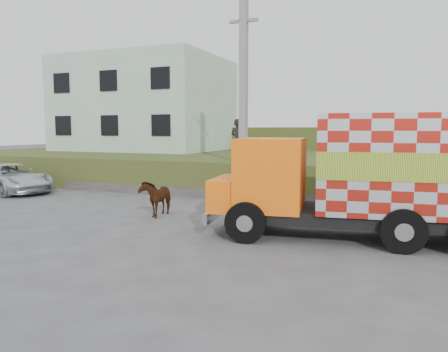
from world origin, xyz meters
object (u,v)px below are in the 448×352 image
at_px(cargo_truck, 366,176).
at_px(pedestrian, 238,140).
at_px(suv, 10,178).
at_px(utility_pole, 243,100).
at_px(cow, 157,197).

distance_m(cargo_truck, pedestrian, 8.48).
bearing_deg(suv, utility_pole, -61.78).
bearing_deg(cargo_truck, suv, 162.06).
height_order(cargo_truck, pedestrian, pedestrian).
relative_size(suv, pedestrian, 2.59).
xyz_separation_m(utility_pole, cow, (-1.42, -4.52, -3.46)).
height_order(utility_pole, pedestrian, utility_pole).
relative_size(cow, suv, 0.31).
bearing_deg(suv, cow, -88.06).
bearing_deg(cow, cargo_truck, -11.48).
height_order(utility_pole, suv, utility_pole).
bearing_deg(cow, suv, 161.27).
height_order(cow, suv, suv).
distance_m(cow, suv, 9.20).
height_order(cow, pedestrian, pedestrian).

